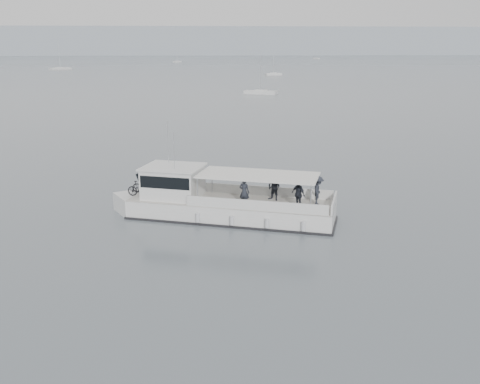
{
  "coord_description": "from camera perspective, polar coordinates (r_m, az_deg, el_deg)",
  "views": [
    {
      "loc": [
        -0.58,
        -29.69,
        9.71
      ],
      "look_at": [
        1.55,
        -0.26,
        1.6
      ],
      "focal_mm": 40.0,
      "sensor_mm": 36.0,
      "label": 1
    }
  ],
  "objects": [
    {
      "name": "headland",
      "position": [
        589.71,
        -4.24,
        15.74
      ],
      "size": [
        1400.0,
        90.0,
        28.0
      ],
      "primitive_type": "cube",
      "color": "#939EA8",
      "rests_on": "ground"
    },
    {
      "name": "moored_fleet",
      "position": [
        218.77,
        -10.49,
        12.66
      ],
      "size": [
        450.32,
        335.98,
        10.65
      ],
      "color": "white",
      "rests_on": "ground"
    },
    {
      "name": "tour_boat",
      "position": [
        31.07,
        -3.02,
        -1.08
      ],
      "size": [
        13.29,
        6.85,
        5.64
      ],
      "rotation": [
        0.0,
        0.0,
        -0.32
      ],
      "color": "white",
      "rests_on": "ground"
    },
    {
      "name": "ground",
      "position": [
        31.24,
        -2.88,
        -2.76
      ],
      "size": [
        1400.0,
        1400.0,
        0.0
      ],
      "primitive_type": "plane",
      "color": "#535C62",
      "rests_on": "ground"
    }
  ]
}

